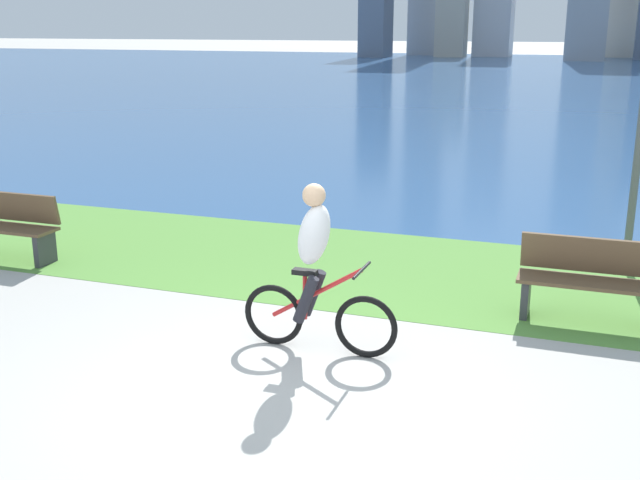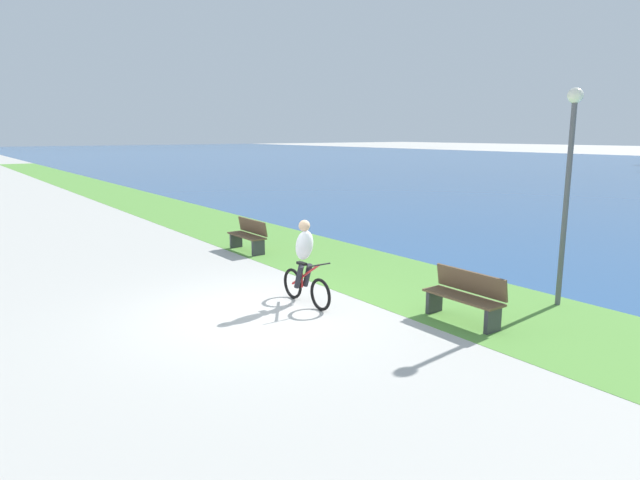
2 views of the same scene
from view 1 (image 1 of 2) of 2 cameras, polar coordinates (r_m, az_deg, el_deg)
The scene contains 6 objects.
ground_plane at distance 6.74m, azimuth -3.41°, elevation -11.49°, with size 300.00×300.00×0.00m, color #B2AFA8.
grass_strip_bayside at distance 10.09m, azimuth 5.06°, elevation -2.13°, with size 120.00×3.46×0.01m, color #59933D.
bay_water_surface at distance 49.66m, azimuth 17.26°, elevation 11.40°, with size 300.00×76.94×0.00m, color #2D568C.
cyclist_lead at distance 7.33m, azimuth -0.34°, elevation -2.16°, with size 1.57×0.52×1.66m.
bench_near_path at distance 8.67m, azimuth 19.41°, elevation -2.88°, with size 1.50×0.47×0.90m.
bench_far_along_path at distance 11.21m, azimuth -22.19°, elevation 0.93°, with size 1.50×0.47×0.90m.
Camera 1 is at (2.39, -5.51, 3.07)m, focal length 43.22 mm.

